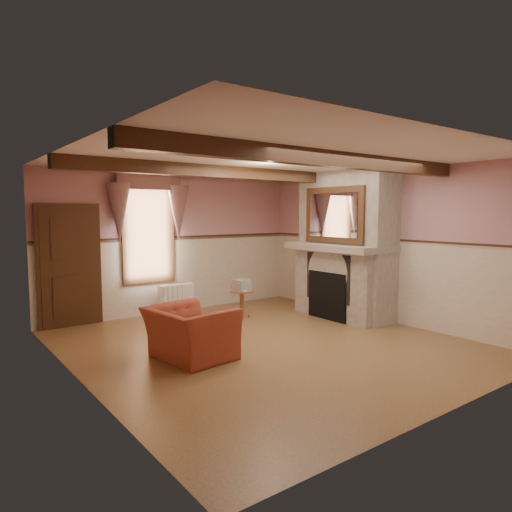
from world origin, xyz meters
TOP-DOWN VIEW (x-y plane):
  - floor at (0.00, 0.00)m, footprint 5.50×6.00m
  - ceiling at (0.00, 0.00)m, footprint 5.50×6.00m
  - wall_back at (0.00, 3.00)m, footprint 5.50×0.02m
  - wall_front at (0.00, -3.00)m, footprint 5.50×0.02m
  - wall_left at (-2.75, 0.00)m, footprint 0.02×6.00m
  - wall_right at (2.75, 0.00)m, footprint 0.02×6.00m
  - wainscot at (0.00, 0.00)m, footprint 5.50×6.00m
  - chair_rail at (0.00, 0.00)m, footprint 5.50×6.00m
  - firebox at (2.00, 0.60)m, footprint 0.20×0.95m
  - armchair at (-1.28, 0.07)m, footprint 1.10×1.22m
  - side_table at (0.67, 1.62)m, footprint 0.57×0.57m
  - book_stack at (0.66, 1.61)m, footprint 0.26×0.32m
  - radiator at (-0.16, 2.70)m, footprint 0.71×0.22m
  - bowl at (2.24, 0.66)m, footprint 0.37×0.37m
  - mantel_clock at (2.24, 1.40)m, footprint 0.14×0.24m
  - oil_lamp at (2.24, 1.06)m, footprint 0.11×0.11m
  - candle_red at (2.24, 0.10)m, footprint 0.06×0.06m
  - jar_yellow at (2.24, 0.40)m, footprint 0.06×0.06m
  - fireplace at (2.42, 0.60)m, footprint 0.85×2.00m
  - mantel at (2.24, 0.60)m, footprint 1.05×2.05m
  - overmantel_mirror at (2.06, 0.60)m, footprint 0.06×1.44m
  - door at (-2.10, 2.94)m, footprint 1.10×0.10m
  - window at (-0.60, 2.97)m, footprint 1.06×0.08m
  - window_drapes at (-0.60, 2.88)m, footprint 1.30×0.14m
  - ceiling_beam_front at (0.00, -1.20)m, footprint 5.50×0.18m
  - ceiling_beam_back at (0.00, 1.20)m, footprint 5.50×0.18m

SIDE VIEW (x-z plane):
  - floor at x=0.00m, z-range -0.01..0.01m
  - side_table at x=0.67m, z-range 0.00..0.55m
  - radiator at x=-0.16m, z-range 0.00..0.60m
  - armchair at x=-1.28m, z-range 0.00..0.72m
  - firebox at x=2.00m, z-range 0.00..0.90m
  - book_stack at x=0.66m, z-range 0.55..0.75m
  - wainscot at x=0.00m, z-range 0.00..1.50m
  - door at x=-2.10m, z-range 0.00..2.10m
  - mantel at x=2.24m, z-range 1.30..1.42m
  - wall_back at x=0.00m, z-range 0.00..2.80m
  - wall_front at x=0.00m, z-range 0.00..2.80m
  - wall_left at x=-2.75m, z-range 0.00..2.80m
  - wall_right at x=2.75m, z-range 0.00..2.80m
  - fireplace at x=2.42m, z-range 0.00..2.80m
  - bowl at x=2.24m, z-range 1.42..1.51m
  - jar_yellow at x=2.24m, z-range 1.42..1.54m
  - chair_rail at x=0.00m, z-range 1.46..1.54m
  - candle_red at x=2.24m, z-range 1.42..1.58m
  - mantel_clock at x=2.24m, z-range 1.42..1.62m
  - oil_lamp at x=2.24m, z-range 1.42..1.70m
  - window at x=-0.60m, z-range 0.64..2.66m
  - overmantel_mirror at x=2.06m, z-range 1.45..2.49m
  - window_drapes at x=-0.60m, z-range 1.55..2.95m
  - ceiling_beam_front at x=0.00m, z-range 2.60..2.80m
  - ceiling_beam_back at x=0.00m, z-range 2.60..2.80m
  - ceiling at x=0.00m, z-range 2.79..2.80m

